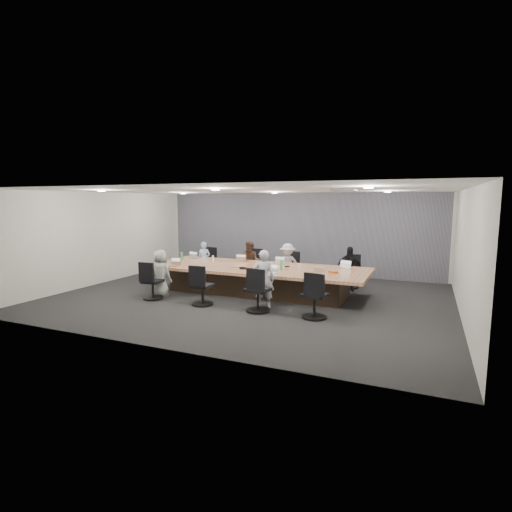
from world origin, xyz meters
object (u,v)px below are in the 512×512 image
at_px(laptop_0, 195,258).
at_px(bottle_green_right, 281,265).
at_px(conference_table, 257,279).
at_px(laptop_3, 345,267).
at_px(mug_brown, 176,262).
at_px(laptop_6, 272,273).
at_px(chair_5, 202,289).
at_px(person_4, 161,273).
at_px(chair_6, 258,293).
at_px(bottle_clear, 213,259).
at_px(person_1, 251,262).
at_px(snack_packet, 333,272).
at_px(person_0, 204,260).
at_px(laptop_4, 173,266).
at_px(bottle_green_left, 182,256).
at_px(laptop_1, 243,261).
at_px(laptop_2, 281,263).
at_px(person_6, 264,279).
at_px(chair_3, 351,275).
at_px(person_3, 349,269).
at_px(chair_0, 209,265).
at_px(chair_1, 255,268).
at_px(person_2, 288,264).
at_px(chair_2, 291,271).
at_px(chair_4, 153,284).
at_px(chair_7, 314,299).
at_px(stapler, 243,268).

xyz_separation_m(laptop_0, bottle_green_right, (3.29, -1.07, 0.12)).
xyz_separation_m(conference_table, laptop_3, (2.24, 0.80, 0.35)).
xyz_separation_m(laptop_3, mug_brown, (-4.60, -1.24, 0.04)).
bearing_deg(laptop_6, laptop_0, 162.63).
distance_m(chair_5, person_4, 1.54).
bearing_deg(chair_6, bottle_clear, 149.13).
relative_size(chair_6, person_1, 0.67).
height_order(conference_table, snack_packet, snack_packet).
distance_m(bottle_green_right, snack_packet, 1.34).
xyz_separation_m(person_0, person_1, (1.69, 0.00, 0.05)).
height_order(laptop_4, bottle_green_left, bottle_green_left).
relative_size(laptop_1, laptop_2, 1.12).
bearing_deg(laptop_1, laptop_4, 50.05).
bearing_deg(mug_brown, person_6, -16.40).
distance_m(person_1, laptop_1, 0.56).
xyz_separation_m(chair_3, person_0, (-4.74, -0.35, 0.22)).
xyz_separation_m(laptop_2, person_3, (1.83, 0.55, -0.12)).
xyz_separation_m(laptop_1, laptop_2, (1.22, 0.00, 0.00)).
bearing_deg(person_1, laptop_0, -174.95).
distance_m(chair_0, chair_5, 3.83).
bearing_deg(laptop_3, conference_table, 32.20).
height_order(chair_1, bottle_clear, bottle_clear).
bearing_deg(mug_brown, person_2, 32.92).
bearing_deg(mug_brown, laptop_2, 24.16).
xyz_separation_m(person_6, snack_packet, (1.38, 1.21, 0.06)).
bearing_deg(person_0, chair_1, 3.11).
distance_m(person_2, snack_packet, 2.27).
height_order(chair_2, chair_3, chair_3).
relative_size(chair_2, bottle_green_left, 3.15).
height_order(chair_1, person_6, person_6).
relative_size(chair_4, bottle_green_left, 3.40).
height_order(chair_7, person_2, person_2).
bearing_deg(laptop_0, mug_brown, 108.52).
bearing_deg(chair_2, chair_1, -3.26).
bearing_deg(laptop_2, laptop_6, 104.79).
height_order(person_2, bottle_green_left, person_2).
height_order(person_1, person_3, person_1).
height_order(chair_7, stapler, chair_7).
relative_size(laptop_1, person_3, 0.26).
relative_size(bottle_green_left, bottle_clear, 1.09).
relative_size(chair_0, chair_7, 0.86).
bearing_deg(snack_packet, laptop_2, 151.28).
bearing_deg(stapler, laptop_0, 134.73).
distance_m(chair_5, person_0, 3.53).
distance_m(chair_4, person_0, 3.07).
relative_size(bottle_green_right, bottle_clear, 1.25).
bearing_deg(laptop_3, laptop_0, 12.59).
relative_size(laptop_2, bottle_green_left, 1.25).
relative_size(chair_3, bottle_green_right, 2.81).
relative_size(person_0, bottle_green_left, 5.16).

